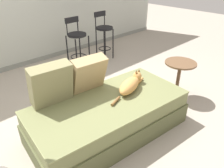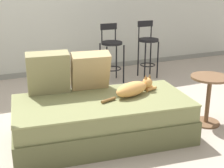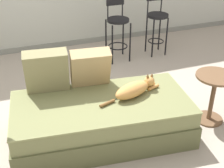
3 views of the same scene
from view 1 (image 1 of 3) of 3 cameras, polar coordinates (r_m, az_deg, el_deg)
The scene contains 9 objects.
ground_plane at distance 2.98m, azimuth -6.15°, elevation -8.44°, with size 16.00×16.00×0.00m, color #A89E8E.
wall_baseboard_trim at distance 4.68m, azimuth -23.11°, elevation 4.58°, with size 8.00×0.02×0.09m, color gray.
couch at distance 2.60m, azimuth -0.88°, elevation -8.44°, with size 1.92×1.09×0.44m.
throw_pillow_corner at distance 2.41m, azimuth -15.63°, elevation -0.03°, with size 0.47×0.28×0.47m.
throw_pillow_middle at distance 2.59m, azimuth -6.31°, elevation 2.74°, with size 0.45×0.32×0.44m.
cat at distance 2.65m, azimuth 4.85°, elevation -0.12°, with size 0.73×0.30×0.19m.
bar_stool_near_window at distance 4.19m, azimuth -9.13°, elevation 11.15°, with size 0.34×0.34×0.95m.
bar_stool_by_doorway at distance 4.59m, azimuth -2.11°, elevation 13.31°, with size 0.34×0.34×0.96m.
side_table at distance 3.31m, azimuth 17.03°, elevation 2.20°, with size 0.44×0.44×0.58m.
Camera 1 is at (-1.39, -1.91, 1.81)m, focal length 35.00 mm.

